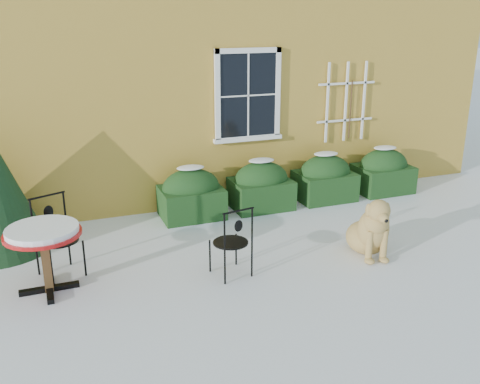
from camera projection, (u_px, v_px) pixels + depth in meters
name	position (u px, v px, depth m)	size (l,w,h in m)	color
ground	(267.00, 278.00, 7.12)	(80.00, 80.00, 0.00)	white
house	(147.00, 19.00, 12.29)	(12.40, 8.40, 6.40)	gold
hedge_row	(294.00, 182.00, 9.80)	(4.95, 0.80, 0.91)	black
bistro_table	(43.00, 238.00, 6.56)	(0.94, 0.94, 0.87)	black
patio_chair_near	(232.00, 241.00, 7.04)	(0.51, 0.51, 0.99)	black
patio_chair_far	(57.00, 237.00, 7.06)	(0.63, 0.62, 1.09)	black
dog	(371.00, 231.00, 7.68)	(0.71, 1.00, 0.94)	tan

